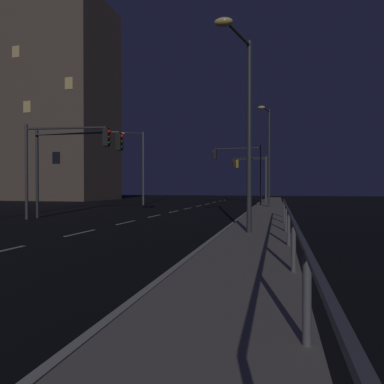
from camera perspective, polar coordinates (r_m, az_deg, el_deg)
name	(u,v)px	position (r m, az deg, el deg)	size (l,w,h in m)	color
ground_plane	(157,215)	(21.38, -5.81, -3.93)	(112.00, 112.00, 0.00)	black
sidewalk_right	(265,217)	(20.10, 12.12, -4.04)	(2.34, 77.00, 0.14)	#9E937F
lane_markings_center	(174,212)	(24.68, -3.02, -3.29)	(0.14, 50.00, 0.01)	silver
lane_edge_line	(248,211)	(25.17, 9.30, -3.22)	(0.14, 53.00, 0.01)	silver
traffic_light_near_left	(252,170)	(38.19, 10.02, 3.58)	(3.44, 0.50, 5.00)	#4C4C51
traffic_light_overhead_east	(75,154)	(20.12, -18.94, 6.03)	(5.29, 0.57, 5.01)	#2D3033
traffic_light_far_right	(251,169)	(40.51, 9.92, 3.78)	(4.09, 0.34, 5.33)	#38383D
traffic_light_mid_left	(64,151)	(19.69, -20.72, 6.44)	(4.80, 0.90, 5.19)	#38383D
traffic_light_far_center	(240,163)	(33.28, 7.99, 4.89)	(4.78, 0.34, 5.65)	#38383D
street_lamp_median	(245,113)	(12.09, 8.82, 12.96)	(0.97, 2.37, 6.77)	#2D3033
street_lamp_across_street	(139,161)	(34.28, -8.83, 5.19)	(2.11, 1.37, 7.28)	#4C4C51
street_lamp_far_end	(268,148)	(28.79, 12.59, 7.17)	(0.92, 2.28, 8.07)	#2D3033
barrier_fence	(289,219)	(9.78, 15.89, -4.31)	(0.09, 18.53, 0.98)	#59595E
building_distant	(54,104)	(54.81, -22.17, 13.55)	(16.31, 10.58, 27.92)	brown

